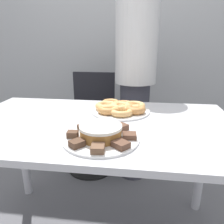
% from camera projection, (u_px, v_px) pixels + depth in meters
% --- Properties ---
extents(wall_back, '(8.00, 0.05, 2.60)m').
position_uv_depth(wall_back, '(123.00, 28.00, 2.38)').
color(wall_back, '#A8AAAD').
rests_on(wall_back, ground_plane).
extents(table, '(1.42, 0.82, 0.78)m').
position_uv_depth(table, '(98.00, 141.00, 1.15)').
color(table, silver).
rests_on(table, ground_plane).
extents(person_standing, '(0.32, 0.32, 1.71)m').
position_uv_depth(person_standing, '(135.00, 75.00, 1.75)').
color(person_standing, '#383842').
rests_on(person_standing, ground_plane).
extents(office_chair_left, '(0.44, 0.44, 0.89)m').
position_uv_depth(office_chair_left, '(92.00, 124.00, 2.05)').
color(office_chair_left, black).
rests_on(office_chair_left, ground_plane).
extents(plate_cake, '(0.32, 0.32, 0.01)m').
position_uv_depth(plate_cake, '(101.00, 139.00, 0.92)').
color(plate_cake, white).
rests_on(plate_cake, table).
extents(plate_donuts, '(0.35, 0.35, 0.01)m').
position_uv_depth(plate_donuts, '(120.00, 111.00, 1.28)').
color(plate_donuts, white).
rests_on(plate_donuts, table).
extents(frosted_cake, '(0.18, 0.18, 0.06)m').
position_uv_depth(frosted_cake, '(101.00, 131.00, 0.91)').
color(frosted_cake, '#9E662D').
rests_on(frosted_cake, plate_cake).
extents(lamington_0, '(0.07, 0.07, 0.02)m').
position_uv_depth(lamington_0, '(84.00, 127.00, 1.00)').
color(lamington_0, '#513828').
rests_on(lamington_0, plate_cake).
extents(lamington_1, '(0.05, 0.04, 0.03)m').
position_uv_depth(lamington_1, '(73.00, 134.00, 0.92)').
color(lamington_1, '#513828').
rests_on(lamington_1, plate_cake).
extents(lamington_2, '(0.07, 0.07, 0.02)m').
position_uv_depth(lamington_2, '(77.00, 143.00, 0.84)').
color(lamington_2, '#513828').
rests_on(lamington_2, plate_cake).
extents(lamington_3, '(0.05, 0.06, 0.03)m').
position_uv_depth(lamington_3, '(98.00, 148.00, 0.80)').
color(lamington_3, brown).
rests_on(lamington_3, plate_cake).
extents(lamington_4, '(0.08, 0.08, 0.02)m').
position_uv_depth(lamington_4, '(121.00, 144.00, 0.83)').
color(lamington_4, brown).
rests_on(lamington_4, plate_cake).
extents(lamington_5, '(0.06, 0.05, 0.02)m').
position_uv_depth(lamington_5, '(129.00, 136.00, 0.91)').
color(lamington_5, brown).
rests_on(lamington_5, plate_cake).
extents(lamington_6, '(0.07, 0.07, 0.03)m').
position_uv_depth(lamington_6, '(121.00, 127.00, 0.99)').
color(lamington_6, brown).
rests_on(lamington_6, plate_cake).
extents(lamington_7, '(0.05, 0.06, 0.02)m').
position_uv_depth(lamington_7, '(103.00, 125.00, 1.03)').
color(lamington_7, brown).
rests_on(lamington_7, plate_cake).
extents(donut_0, '(0.13, 0.13, 0.04)m').
position_uv_depth(donut_0, '(120.00, 107.00, 1.28)').
color(donut_0, '#E5AD66').
rests_on(donut_0, plate_donuts).
extents(donut_1, '(0.12, 0.12, 0.03)m').
position_uv_depth(donut_1, '(124.00, 104.00, 1.34)').
color(donut_1, '#D18E4C').
rests_on(donut_1, plate_donuts).
extents(donut_2, '(0.11, 0.11, 0.04)m').
position_uv_depth(donut_2, '(111.00, 103.00, 1.35)').
color(donut_2, '#D18E4C').
rests_on(donut_2, plate_donuts).
extents(donut_3, '(0.13, 0.13, 0.04)m').
position_uv_depth(donut_3, '(106.00, 106.00, 1.29)').
color(donut_3, '#E5AD66').
rests_on(donut_3, plate_donuts).
extents(donut_4, '(0.13, 0.13, 0.04)m').
position_uv_depth(donut_4, '(109.00, 109.00, 1.23)').
color(donut_4, '#D18E4C').
rests_on(donut_4, plate_donuts).
extents(donut_5, '(0.13, 0.13, 0.03)m').
position_uv_depth(donut_5, '(121.00, 112.00, 1.20)').
color(donut_5, '#E5AD66').
rests_on(donut_5, plate_donuts).
extents(donut_6, '(0.11, 0.11, 0.04)m').
position_uv_depth(donut_6, '(135.00, 109.00, 1.23)').
color(donut_6, '#C68447').
rests_on(donut_6, plate_donuts).
extents(donut_7, '(0.13, 0.13, 0.04)m').
position_uv_depth(donut_7, '(134.00, 106.00, 1.29)').
color(donut_7, '#E5AD66').
rests_on(donut_7, plate_donuts).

